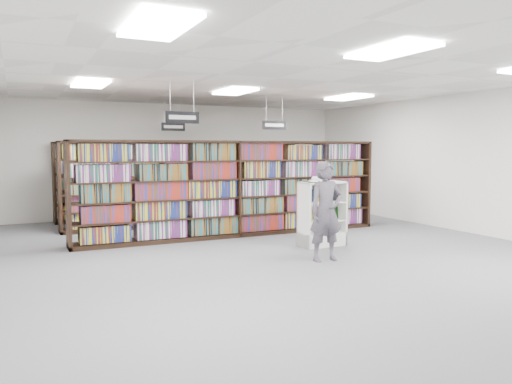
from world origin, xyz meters
name	(u,v)px	position (x,y,z in m)	size (l,w,h in m)	color
floor	(278,252)	(0.00, 0.00, 0.00)	(12.00, 12.00, 0.00)	#505055
ceiling	(279,78)	(0.00, 0.00, 3.20)	(10.00, 12.00, 0.10)	silver
wall_back	(181,160)	(0.00, 6.00, 1.60)	(10.00, 0.10, 3.20)	silver
wall_right	(472,163)	(5.00, 0.00, 1.60)	(0.10, 12.00, 3.20)	silver
bookshelf_row_near	(235,189)	(0.00, 2.00, 1.05)	(7.00, 0.60, 2.10)	black
bookshelf_row_mid	(204,183)	(0.00, 4.00, 1.05)	(7.00, 0.60, 2.10)	black
bookshelf_row_far	(184,179)	(0.00, 5.70, 1.05)	(7.00, 0.60, 2.10)	black
aisle_sign_left	(182,116)	(-1.50, 1.00, 2.53)	(0.65, 0.02, 0.80)	#B2B2B7
aisle_sign_right	(274,124)	(1.50, 3.00, 2.53)	(0.65, 0.02, 0.80)	#B2B2B7
aisle_sign_center	(173,126)	(-0.50, 5.00, 2.53)	(0.65, 0.02, 0.80)	#B2B2B7
troffer_front_left	(158,26)	(-3.00, -3.00, 3.16)	(0.60, 1.20, 0.04)	white
troffer_front_center	(391,51)	(0.00, -3.00, 3.16)	(0.60, 1.20, 0.04)	white
troffer_back_left	(90,84)	(-3.00, 2.00, 3.16)	(0.60, 1.20, 0.04)	white
troffer_back_center	(235,92)	(0.00, 2.00, 3.16)	(0.60, 1.20, 0.04)	white
troffer_back_right	(348,98)	(3.00, 2.00, 3.16)	(0.60, 1.20, 0.04)	white
endcap_display	(321,223)	(1.10, 0.23, 0.45)	(0.93, 0.49, 1.28)	white
open_book	(318,180)	(0.98, 0.18, 1.31)	(0.55, 0.32, 0.12)	black
shopper	(326,212)	(0.42, -0.95, 0.85)	(0.62, 0.41, 1.71)	#564F5B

